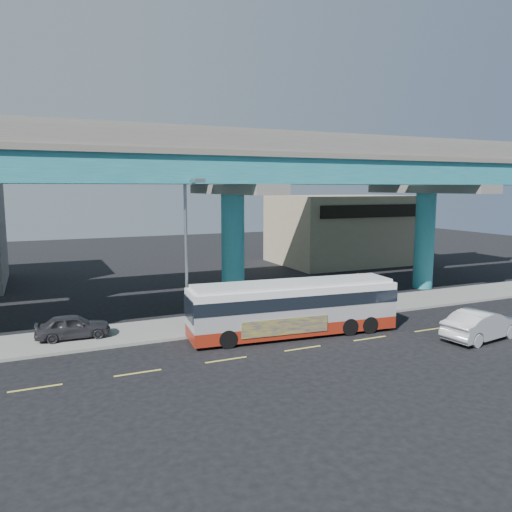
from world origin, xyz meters
name	(u,v)px	position (x,y,z in m)	size (l,w,h in m)	color
ground	(300,347)	(0.00, 0.00, 0.00)	(120.00, 120.00, 0.00)	black
sidewalk	(255,319)	(0.00, 5.50, 0.07)	(70.00, 4.00, 0.15)	gray
lane_markings	(303,348)	(0.00, -0.30, 0.01)	(58.00, 0.12, 0.01)	#D8C64C
viaduct	(232,167)	(0.00, 9.11, 9.14)	(52.00, 12.40, 11.70)	#236C87
building_beige	(344,229)	(18.00, 22.98, 3.51)	(14.00, 10.23, 7.00)	tan
transit_bus	(294,306)	(0.67, 1.92, 1.58)	(11.43, 3.43, 2.89)	maroon
sedan	(482,325)	(9.18, -2.78, 0.78)	(4.95, 2.36, 1.57)	silver
parked_car	(73,326)	(-10.16, 5.57, 0.77)	(3.71, 1.61, 1.25)	#302F34
street_lamp	(189,234)	(-4.56, 3.42, 5.48)	(0.50, 2.66, 8.26)	gray
stop_sign	(357,284)	(6.31, 4.18, 1.93)	(0.59, 0.51, 2.48)	gray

